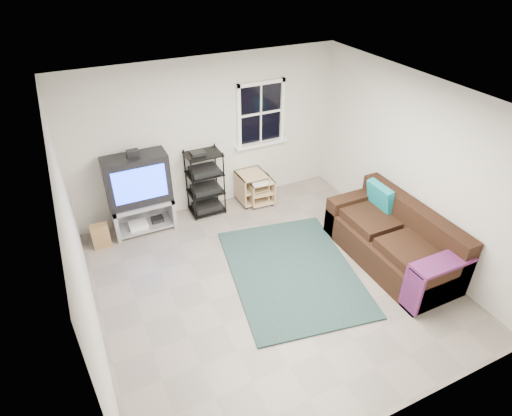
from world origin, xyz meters
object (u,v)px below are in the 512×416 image
av_rack (205,187)px  side_table_right (259,189)px  sofa (394,241)px  tv_unit (139,187)px  side_table_left (251,186)px

av_rack → side_table_right: (0.96, -0.12, -0.23)m
side_table_right → sofa: 2.54m
tv_unit → av_rack: bearing=1.7°
tv_unit → av_rack: 1.14m
tv_unit → side_table_right: size_ratio=2.89×
side_table_left → sofa: sofa is taller
sofa → av_rack: bearing=130.1°
side_table_left → sofa: size_ratio=0.27×
side_table_right → sofa: bearing=-65.0°
side_table_right → sofa: (1.07, -2.30, 0.07)m
tv_unit → sofa: (3.14, -2.39, -0.44)m
side_table_right → side_table_left: bearing=131.0°
side_table_left → sofa: (1.18, -2.43, 0.04)m
side_table_right → sofa: sofa is taller
tv_unit → av_rack: tv_unit is taller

